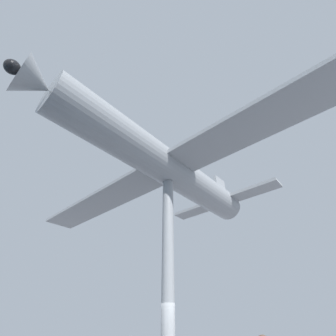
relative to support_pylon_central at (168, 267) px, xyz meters
name	(u,v)px	position (x,y,z in m)	size (l,w,h in m)	color
support_pylon_central	(168,267)	(0.00, 0.00, 0.00)	(0.46, 0.46, 7.25)	#999EA3
suspended_airplane	(167,167)	(0.01, 0.08, 4.45)	(21.82, 12.98, 2.61)	#93999E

